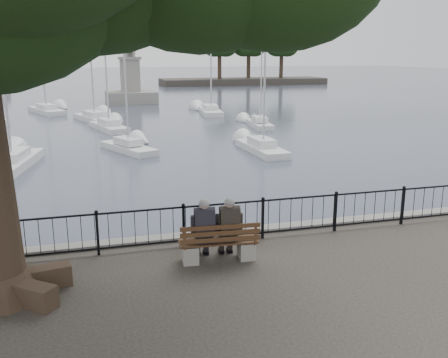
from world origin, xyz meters
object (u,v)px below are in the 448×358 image
object	(u,v)px
person_left	(204,231)
person_right	(228,230)
bench	(219,247)
lion_monument	(131,84)

from	to	relation	value
person_left	person_right	world-z (taller)	same
bench	person_right	world-z (taller)	person_right
person_right	lion_monument	bearing A→B (deg)	87.43
bench	person_left	bearing A→B (deg)	157.98
person_left	lion_monument	bearing A→B (deg)	86.77
lion_monument	person_right	bearing A→B (deg)	-92.57
bench	person_left	xyz separation A→B (m)	(-0.31, 0.13, 0.35)
lion_monument	person_left	bearing A→B (deg)	-93.23
person_left	lion_monument	size ratio (longest dim) A/B	0.18
person_right	lion_monument	distance (m)	48.48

